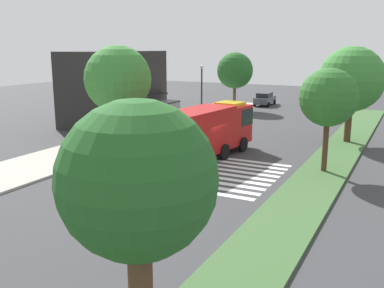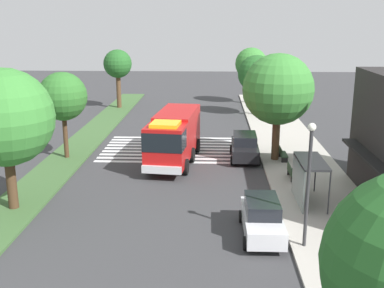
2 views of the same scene
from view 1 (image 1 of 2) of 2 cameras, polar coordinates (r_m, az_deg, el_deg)
ground_plane at (r=30.58m, az=1.86°, el=-1.98°), size 120.00×120.00×0.00m
sidewalk at (r=35.33m, az=-11.63°, el=-0.11°), size 60.00×5.31×0.14m
median_strip at (r=28.21m, az=16.68°, el=-3.64°), size 60.00×3.00×0.14m
crosswalk at (r=28.16m, az=-0.59°, el=-3.25°), size 7.65×11.65×0.01m
fire_truck at (r=31.02m, az=2.51°, el=2.08°), size 9.00×3.59×3.62m
parked_car_west at (r=32.64m, az=-6.76°, el=0.58°), size 4.70×2.21×1.86m
parked_car_mid at (r=43.62m, az=2.64°, el=3.67°), size 4.52×2.02×1.79m
parked_car_east at (r=59.17m, az=9.49°, el=5.86°), size 4.60×2.15×1.71m
bus_stop_shelter at (r=41.19m, az=-3.17°, el=4.50°), size 3.50×1.40×2.46m
bench_near_shelter at (r=38.05m, az=-6.18°, el=1.78°), size 1.60×0.50×0.90m
bench_west_of_shelter at (r=34.72m, az=-9.96°, el=0.61°), size 1.60×0.50×0.90m
street_lamp at (r=45.22m, az=1.28°, el=7.36°), size 0.36×0.36×5.72m
storefront_building at (r=45.15m, az=-10.06°, el=7.25°), size 11.21×6.41×7.24m
sidewalk_tree_center at (r=33.67m, az=-9.66°, el=8.32°), size 5.06×5.06×7.70m
sidewalk_tree_far_east at (r=54.51m, az=5.63°, el=9.53°), size 4.42×4.42×6.88m
median_tree_far_west at (r=8.66m, az=-7.11°, el=-5.25°), size 3.21×3.21×6.64m
median_tree_west at (r=27.62m, az=17.40°, el=5.78°), size 3.52×3.52×6.34m
median_tree_center at (r=37.06m, az=20.13°, el=7.93°), size 5.16×5.16×7.62m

